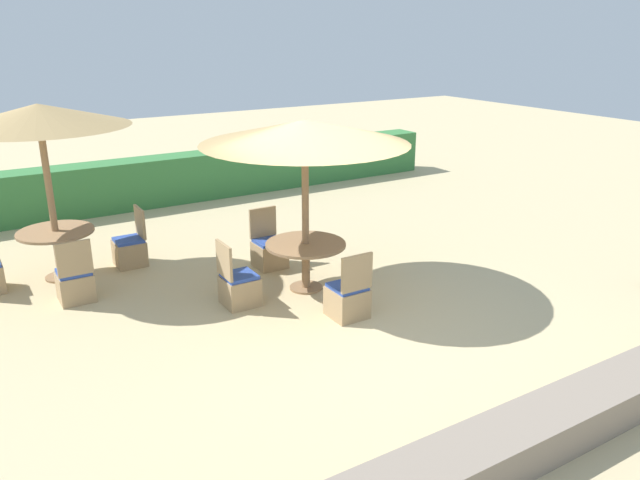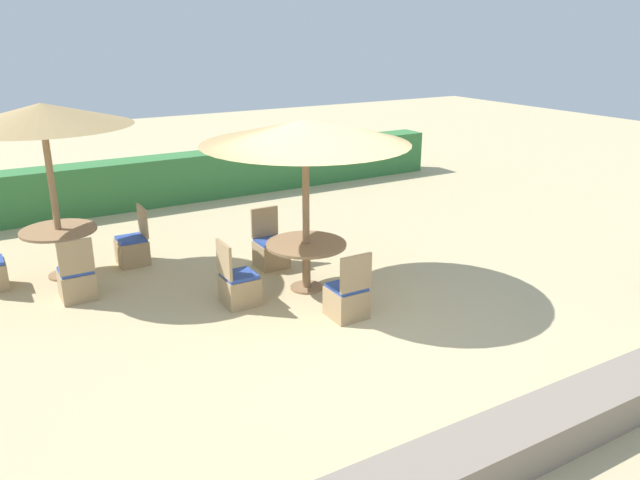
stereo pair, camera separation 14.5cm
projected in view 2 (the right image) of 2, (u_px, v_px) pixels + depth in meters
The scene contains 12 objects.
ground_plane at pixel (343, 317), 8.26m from camera, with size 40.00×40.00×0.00m, color #C6B284.
hedge_row at pixel (177, 178), 13.56m from camera, with size 13.00×0.70×1.01m, color #387A3D.
stone_border at pixel (534, 433), 5.60m from camera, with size 10.00×0.56×0.38m, color gray.
parasol_center at pixel (305, 133), 8.41m from camera, with size 2.88×2.88×2.46m.
round_table_center at pixel (306, 252), 8.97m from camera, with size 1.16×1.16×0.70m.
patio_chair_center_south at pixel (347, 299), 8.18m from camera, with size 0.46×0.46×0.93m.
patio_chair_center_west at pixel (239, 286), 8.56m from camera, with size 0.46×0.46×0.93m.
patio_chair_center_north at pixel (271, 251), 9.92m from camera, with size 0.46×0.46×0.93m.
parasol_back_left at pixel (42, 115), 8.81m from camera, with size 2.52×2.52×2.63m.
round_table_back_left at pixel (60, 239), 9.41m from camera, with size 1.11×1.11×0.76m.
patio_chair_back_left_south at pixel (77, 281), 8.72m from camera, with size 0.46×0.46×0.93m.
patio_chair_back_left_east at pixel (133, 248), 10.03m from camera, with size 0.46×0.46×0.93m.
Camera 2 is at (-4.06, -6.28, 3.66)m, focal length 35.00 mm.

